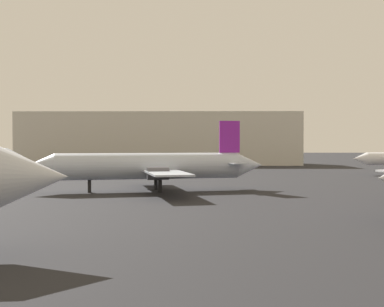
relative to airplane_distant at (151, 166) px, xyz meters
The scene contains 2 objects.
airplane_distant is the anchor object (origin of this frame).
terminal_building 78.61m from the airplane_distant, 93.78° to the left, with size 77.00×18.51×14.39m, color beige.
Camera 1 is at (-0.56, -12.02, 5.91)m, focal length 45.93 mm.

